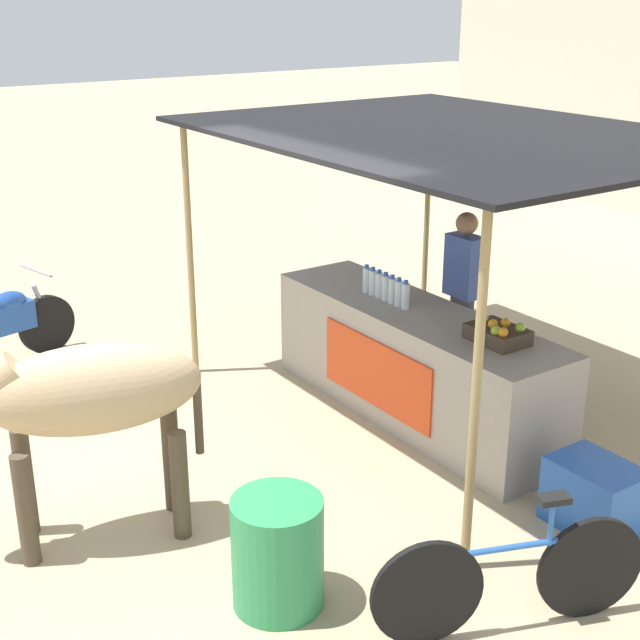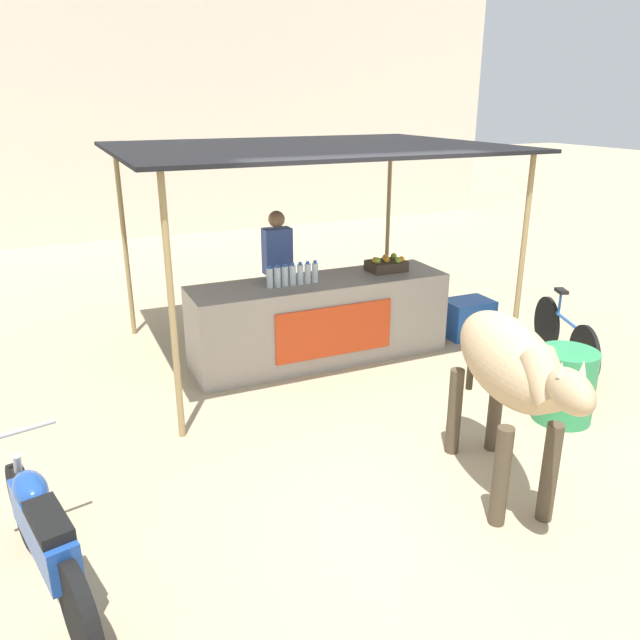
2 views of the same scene
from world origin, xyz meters
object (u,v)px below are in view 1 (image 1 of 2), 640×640
object	(u,v)px
stall_counter	(413,363)
bicycle_leaning	(511,577)
cooler_box	(594,496)
vendor_behind_counter	(462,299)
water_barrel	(278,552)
fruit_crate	(498,333)
cow	(83,397)

from	to	relation	value
stall_counter	bicycle_leaning	distance (m)	2.80
cooler_box	bicycle_leaning	bearing A→B (deg)	-71.29
vendor_behind_counter	water_barrel	world-z (taller)	vendor_behind_counter
stall_counter	vendor_behind_counter	distance (m)	0.87
fruit_crate	bicycle_leaning	distance (m)	2.19
vendor_behind_counter	fruit_crate	bearing A→B (deg)	-31.90
stall_counter	vendor_behind_counter	world-z (taller)	vendor_behind_counter
bicycle_leaning	cooler_box	bearing A→B (deg)	108.71
fruit_crate	cow	bearing A→B (deg)	-102.75
fruit_crate	cooler_box	size ratio (longest dim) A/B	0.73
cow	bicycle_leaning	world-z (taller)	cow
vendor_behind_counter	cow	distance (m)	3.74
fruit_crate	bicycle_leaning	bearing A→B (deg)	-41.47
stall_counter	fruit_crate	xyz separation A→B (m)	(0.90, 0.05, 0.55)
bicycle_leaning	vendor_behind_counter	bearing A→B (deg)	142.26
stall_counter	bicycle_leaning	xyz separation A→B (m)	(2.46, -1.33, -0.13)
stall_counter	cow	size ratio (longest dim) A/B	1.63
cooler_box	water_barrel	xyz separation A→B (m)	(-0.53, -2.21, 0.11)
cooler_box	cow	bearing A→B (deg)	-122.54
fruit_crate	vendor_behind_counter	world-z (taller)	vendor_behind_counter
cow	bicycle_leaning	distance (m)	2.85
water_barrel	cow	distance (m)	1.60
vendor_behind_counter	water_barrel	size ratio (longest dim) A/B	2.35
fruit_crate	stall_counter	bearing A→B (deg)	-176.83
stall_counter	cow	xyz separation A→B (m)	(0.22, -2.95, 0.55)
vendor_behind_counter	water_barrel	xyz separation A→B (m)	(1.74, -3.06, -0.50)
vendor_behind_counter	water_barrel	distance (m)	3.55
fruit_crate	bicycle_leaning	world-z (taller)	fruit_crate
fruit_crate	cow	distance (m)	3.08
stall_counter	vendor_behind_counter	xyz separation A→B (m)	(-0.23, 0.75, 0.37)
vendor_behind_counter	cow	world-z (taller)	vendor_behind_counter
cooler_box	stall_counter	bearing A→B (deg)	177.27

